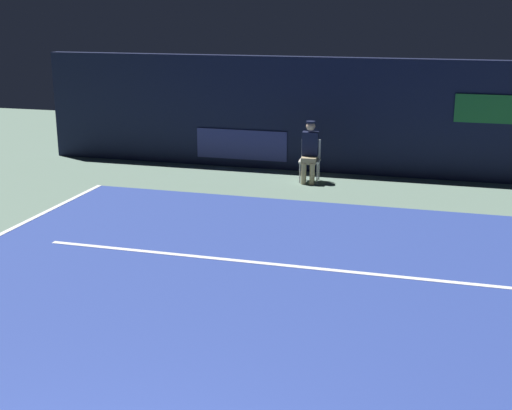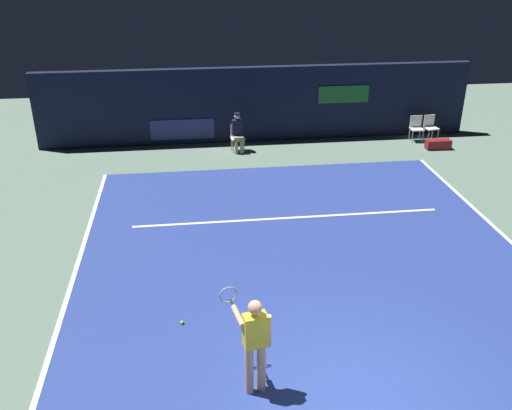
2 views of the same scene
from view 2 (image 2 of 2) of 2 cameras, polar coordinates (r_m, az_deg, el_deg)
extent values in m
plane|color=slate|center=(12.64, 4.88, -5.32)|extent=(30.30, 30.30, 0.00)
cube|color=navy|center=(12.64, 4.88, -5.30)|extent=(10.15, 10.92, 0.01)
cube|color=white|center=(14.46, 24.82, -3.51)|extent=(0.10, 10.92, 0.01)
cube|color=white|center=(12.68, -18.11, -6.48)|extent=(0.10, 10.92, 0.01)
cube|color=white|center=(14.27, 3.35, -1.34)|extent=(7.92, 0.10, 0.01)
cube|color=#141933|center=(19.59, 0.16, 10.34)|extent=(15.10, 0.30, 2.60)
cube|color=navy|center=(19.50, -7.58, 7.75)|extent=(2.20, 0.04, 0.70)
cube|color=#1E6B2D|center=(19.96, 9.02, 11.21)|extent=(1.80, 0.04, 0.60)
cylinder|color=#DBAD89|center=(9.02, 0.55, -16.35)|extent=(0.14, 0.14, 0.92)
cylinder|color=#DBAD89|center=(8.97, -0.72, -16.61)|extent=(0.14, 0.14, 0.92)
cube|color=yellow|center=(8.51, -0.08, -12.79)|extent=(0.39, 0.28, 0.56)
sphere|color=#DBAD89|center=(8.26, -0.09, -10.51)|extent=(0.22, 0.22, 0.22)
cylinder|color=#DBAD89|center=(8.54, -1.85, -11.38)|extent=(0.18, 0.51, 0.09)
cylinder|color=#DBAD89|center=(8.63, 1.30, -12.85)|extent=(0.09, 0.09, 0.56)
cylinder|color=black|center=(8.78, -2.40, -10.25)|extent=(0.09, 0.30, 0.03)
torus|color=#B2B2B7|center=(9.00, -2.89, -9.25)|extent=(0.30, 0.08, 0.30)
cube|color=white|center=(18.72, -1.91, 6.90)|extent=(0.47, 0.43, 0.04)
cube|color=white|center=(18.83, -2.02, 7.75)|extent=(0.42, 0.06, 0.42)
cylinder|color=#B2B2B7|center=(18.61, -2.38, 6.02)|extent=(0.03, 0.03, 0.46)
cylinder|color=#B2B2B7|center=(18.66, -1.24, 6.10)|extent=(0.03, 0.03, 0.46)
cylinder|color=#B2B2B7|center=(18.92, -2.55, 6.36)|extent=(0.03, 0.03, 0.46)
cylinder|color=#B2B2B7|center=(18.98, -1.43, 6.44)|extent=(0.03, 0.03, 0.46)
cube|color=tan|center=(18.63, -1.87, 6.93)|extent=(0.35, 0.42, 0.14)
cylinder|color=tan|center=(18.54, -2.04, 5.95)|extent=(0.11, 0.11, 0.46)
cylinder|color=tan|center=(18.56, -1.48, 5.99)|extent=(0.11, 0.11, 0.46)
cube|color=#141933|center=(18.64, -1.95, 8.01)|extent=(0.36, 0.24, 0.52)
sphere|color=#DBAD89|center=(18.53, -1.96, 9.13)|extent=(0.20, 0.20, 0.20)
cylinder|color=#141933|center=(18.50, -1.97, 9.40)|extent=(0.19, 0.19, 0.04)
cube|color=white|center=(20.75, 17.63, 7.54)|extent=(0.50, 0.47, 0.04)
cube|color=white|center=(20.84, 17.42, 8.32)|extent=(0.42, 0.10, 0.42)
cylinder|color=#B2B2B7|center=(20.58, 17.36, 6.79)|extent=(0.03, 0.03, 0.44)
cylinder|color=#B2B2B7|center=(20.79, 18.23, 6.85)|extent=(0.03, 0.03, 0.44)
cylinder|color=#B2B2B7|center=(20.85, 16.86, 7.09)|extent=(0.03, 0.03, 0.44)
cylinder|color=#B2B2B7|center=(21.05, 17.73, 7.15)|extent=(0.03, 0.03, 0.44)
cube|color=white|center=(20.50, 16.25, 7.51)|extent=(0.47, 0.43, 0.04)
cube|color=white|center=(20.62, 16.16, 8.29)|extent=(0.42, 0.06, 0.42)
cylinder|color=#B2B2B7|center=(20.36, 15.82, 6.78)|extent=(0.03, 0.03, 0.44)
cylinder|color=#B2B2B7|center=(20.48, 16.82, 6.77)|extent=(0.03, 0.03, 0.44)
cylinder|color=#B2B2B7|center=(20.66, 15.54, 7.09)|extent=(0.03, 0.03, 0.44)
cylinder|color=#B2B2B7|center=(20.78, 16.52, 7.08)|extent=(0.03, 0.03, 0.44)
sphere|color=#CCE033|center=(10.64, -7.63, -11.90)|extent=(0.07, 0.07, 0.07)
cube|color=maroon|center=(20.02, 18.27, 5.95)|extent=(0.85, 0.35, 0.32)
camera|label=1|loc=(6.20, 41.51, -8.74)|focal=48.70mm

